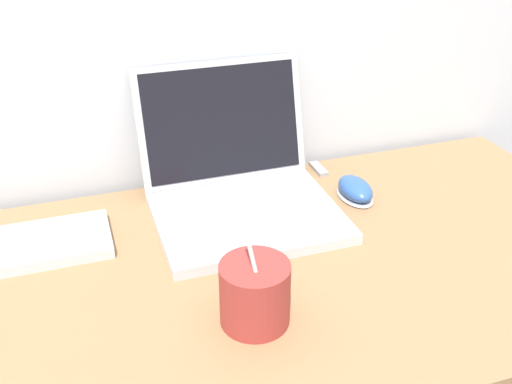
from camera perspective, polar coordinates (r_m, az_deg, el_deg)
name	(u,v)px	position (r m, az deg, el deg)	size (l,w,h in m)	color
laptop	(239,183)	(1.11, -1.68, 0.88)	(0.33, 0.33, 0.25)	silver
drink_cup	(255,292)	(0.85, -0.11, -9.55)	(0.10, 0.10, 0.18)	#9E332D
computer_mouse	(355,190)	(1.18, 9.43, 0.21)	(0.06, 0.10, 0.04)	#B2B2B7
usb_stick	(318,169)	(1.27, 5.97, 2.23)	(0.02, 0.06, 0.01)	#99999E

